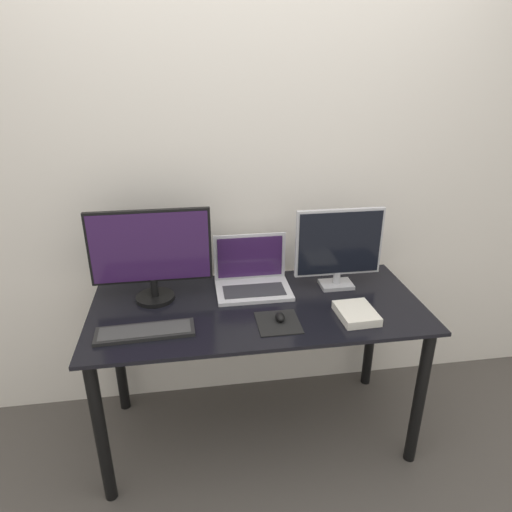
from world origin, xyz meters
TOP-DOWN VIEW (x-y plane):
  - ground_plane at (0.00, 0.00)m, footprint 12.00×12.00m
  - wall_back at (0.00, 0.77)m, footprint 7.00×0.05m
  - desk at (0.00, 0.35)m, footprint 1.56×0.71m
  - monitor_left at (-0.48, 0.49)m, footprint 0.56×0.18m
  - monitor_right at (0.43, 0.49)m, footprint 0.44×0.11m
  - laptop at (0.00, 0.54)m, footprint 0.37×0.26m
  - keyboard at (-0.51, 0.19)m, footprint 0.42×0.15m
  - mousepad at (0.07, 0.19)m, footprint 0.19×0.20m
  - mouse at (0.08, 0.20)m, footprint 0.04×0.07m
  - book at (0.42, 0.19)m, footprint 0.17×0.21m

SIDE VIEW (x-z plane):
  - ground_plane at x=0.00m, z-range 0.00..0.00m
  - desk at x=0.00m, z-range 0.25..1.02m
  - mousepad at x=0.07m, z-range 0.77..0.77m
  - keyboard at x=-0.51m, z-range 0.77..0.79m
  - book at x=0.42m, z-range 0.77..0.81m
  - mouse at x=0.08m, z-range 0.77..0.81m
  - laptop at x=0.00m, z-range 0.70..0.96m
  - monitor_right at x=0.43m, z-range 0.78..1.19m
  - monitor_left at x=-0.48m, z-range 0.79..1.24m
  - wall_back at x=0.00m, z-range 0.00..2.50m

